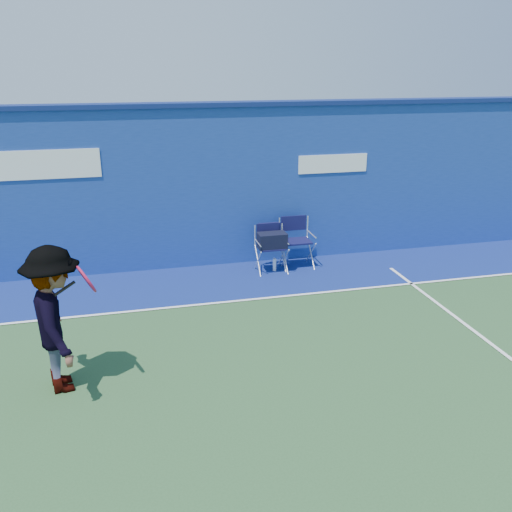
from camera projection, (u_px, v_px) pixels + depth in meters
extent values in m
plane|color=#2A4E29|center=(178.00, 434.00, 5.80)|extent=(80.00, 80.00, 0.00)
cube|color=navy|center=(146.00, 191.00, 10.05)|extent=(24.00, 0.40, 3.00)
cube|color=navy|center=(140.00, 105.00, 9.53)|extent=(24.00, 0.50, 0.08)
cube|color=white|center=(333.00, 164.00, 10.52)|extent=(1.40, 0.02, 0.35)
cube|color=navy|center=(154.00, 288.00, 9.55)|extent=(24.00, 1.80, 0.01)
cube|color=white|center=(158.00, 309.00, 8.72)|extent=(24.00, 0.06, 0.01)
cube|color=#10113D|center=(272.00, 247.00, 10.15)|extent=(0.47, 0.39, 0.03)
cube|color=silver|center=(269.00, 234.00, 10.30)|extent=(0.53, 0.02, 0.39)
cube|color=#10113D|center=(269.00, 230.00, 10.27)|extent=(0.47, 0.03, 0.27)
cube|color=black|center=(272.00, 241.00, 10.08)|extent=(0.53, 0.31, 0.29)
cube|color=#10113D|center=(269.00, 228.00, 10.26)|extent=(0.39, 0.06, 0.21)
cube|color=#10113D|center=(297.00, 241.00, 10.38)|extent=(0.50, 0.43, 0.03)
cube|color=silver|center=(294.00, 227.00, 10.54)|extent=(0.57, 0.03, 0.42)
cube|color=#10113D|center=(294.00, 223.00, 10.51)|extent=(0.50, 0.03, 0.29)
cylinder|color=white|center=(274.00, 265.00, 10.30)|extent=(0.07, 0.07, 0.25)
imported|color=#EA4738|center=(56.00, 320.00, 6.35)|extent=(0.91, 1.29, 1.81)
torus|color=#B71842|center=(86.00, 279.00, 6.15)|extent=(0.30, 0.41, 0.35)
cylinder|color=gray|center=(86.00, 279.00, 6.15)|extent=(0.23, 0.34, 0.28)
cylinder|color=black|center=(62.00, 290.00, 6.23)|extent=(0.32, 0.13, 0.18)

